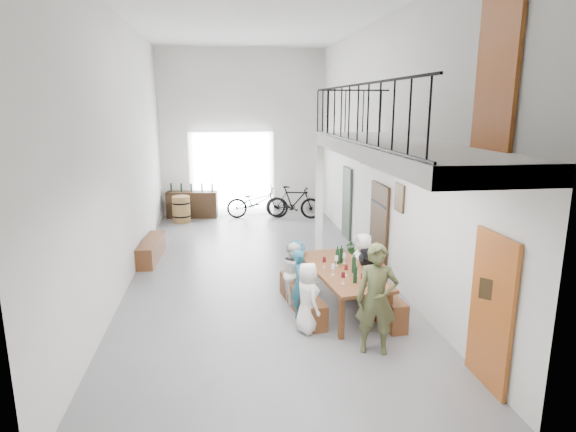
{
  "coord_description": "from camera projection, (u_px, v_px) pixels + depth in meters",
  "views": [
    {
      "loc": [
        -0.75,
        -10.33,
        3.7
      ],
      "look_at": [
        0.62,
        -0.5,
        1.39
      ],
      "focal_mm": 30.0,
      "sensor_mm": 36.0,
      "label": 1
    }
  ],
  "objects": [
    {
      "name": "gateway_portal",
      "position": [
        232.0,
        174.0,
        16.27
      ],
      "size": [
        2.8,
        0.08,
        2.8
      ],
      "primitive_type": "cube",
      "color": "white",
      "rests_on": "ground"
    },
    {
      "name": "guest_left_d",
      "position": [
        296.0,
        267.0,
        9.58
      ],
      "size": [
        0.49,
        0.74,
        1.08
      ],
      "primitive_type": "imported",
      "rotation": [
        0.0,
        0.0,
        1.7
      ],
      "color": "#235D74",
      "rests_on": "ground"
    },
    {
      "name": "serving_counter",
      "position": [
        192.0,
        205.0,
        16.03
      ],
      "size": [
        1.7,
        0.65,
        0.87
      ],
      "primitive_type": "cube",
      "rotation": [
        0.0,
        0.0,
        -0.12
      ],
      "color": "#3C2915",
      "rests_on": "ground"
    },
    {
      "name": "guest_right_c",
      "position": [
        363.0,
        264.0,
        9.47
      ],
      "size": [
        0.42,
        0.63,
        1.25
      ],
      "primitive_type": "imported",
      "rotation": [
        0.0,
        0.0,
        -1.53
      ],
      "color": "white",
      "rests_on": "ground"
    },
    {
      "name": "guest_left_b",
      "position": [
        300.0,
        283.0,
        8.5
      ],
      "size": [
        0.42,
        0.52,
        1.23
      ],
      "primitive_type": "imported",
      "rotation": [
        0.0,
        0.0,
        1.25
      ],
      "color": "#235D74",
      "rests_on": "ground"
    },
    {
      "name": "guest_left_a",
      "position": [
        308.0,
        298.0,
        7.91
      ],
      "size": [
        0.51,
        0.66,
        1.2
      ],
      "primitive_type": "imported",
      "rotation": [
        0.0,
        0.0,
        1.82
      ],
      "color": "white",
      "rests_on": "ground"
    },
    {
      "name": "bicycle_far",
      "position": [
        294.0,
        202.0,
        15.85
      ],
      "size": [
        1.87,
        0.93,
        1.08
      ],
      "primitive_type": "imported",
      "rotation": [
        0.0,
        0.0,
        1.33
      ],
      "color": "black",
      "rests_on": "ground"
    },
    {
      "name": "guest_left_c",
      "position": [
        294.0,
        273.0,
        9.09
      ],
      "size": [
        0.49,
        0.61,
        1.18
      ],
      "primitive_type": "imported",
      "rotation": [
        0.0,
        0.0,
        1.64
      ],
      "color": "white",
      "rests_on": "ground"
    },
    {
      "name": "counter_bottles",
      "position": [
        192.0,
        187.0,
        15.9
      ],
      "size": [
        1.4,
        0.25,
        0.28
      ],
      "color": "black",
      "rests_on": "serving_counter"
    },
    {
      "name": "guest_right_b",
      "position": [
        366.0,
        277.0,
        8.95
      ],
      "size": [
        0.7,
        1.1,
        1.13
      ],
      "primitive_type": "imported",
      "rotation": [
        0.0,
        0.0,
        -1.95
      ],
      "color": "black",
      "rests_on": "ground"
    },
    {
      "name": "tableware",
      "position": [
        345.0,
        265.0,
        8.5
      ],
      "size": [
        0.53,
        1.23,
        0.35
      ],
      "color": "black",
      "rests_on": "tasting_table"
    },
    {
      "name": "tasting_table",
      "position": [
        342.0,
        273.0,
        8.72
      ],
      "size": [
        1.31,
        2.54,
        0.79
      ],
      "rotation": [
        0.0,
        0.0,
        0.13
      ],
      "color": "brown",
      "rests_on": "ground"
    },
    {
      "name": "room_walls",
      "position": [
        256.0,
        111.0,
        10.1
      ],
      "size": [
        12.0,
        12.0,
        12.0
      ],
      "color": "white",
      "rests_on": "ground"
    },
    {
      "name": "balcony",
      "position": [
        398.0,
        153.0,
        7.49
      ],
      "size": [
        1.52,
        5.62,
        4.0
      ],
      "color": "silver",
      "rests_on": "ground"
    },
    {
      "name": "side_bench",
      "position": [
        151.0,
        250.0,
        11.7
      ],
      "size": [
        0.5,
        1.8,
        0.5
      ],
      "primitive_type": "cube",
      "rotation": [
        0.0,
        0.0,
        -0.07
      ],
      "color": "brown",
      "rests_on": "ground"
    },
    {
      "name": "guest_right_a",
      "position": [
        380.0,
        291.0,
        8.39
      ],
      "size": [
        0.35,
        0.64,
        1.04
      ],
      "primitive_type": "imported",
      "rotation": [
        0.0,
        0.0,
        -1.4
      ],
      "color": "red",
      "rests_on": "ground"
    },
    {
      "name": "potted_plant",
      "position": [
        353.0,
        247.0,
        12.05
      ],
      "size": [
        0.37,
        0.32,
        0.4
      ],
      "primitive_type": "imported",
      "rotation": [
        0.0,
        0.0,
        -0.01
      ],
      "color": "#1B471B",
      "rests_on": "ground"
    },
    {
      "name": "bicycle_near",
      "position": [
        256.0,
        202.0,
        16.02
      ],
      "size": [
        2.0,
        0.77,
        1.03
      ],
      "primitive_type": "imported",
      "rotation": [
        0.0,
        0.0,
        1.61
      ],
      "color": "black",
      "rests_on": "ground"
    },
    {
      "name": "bench_inner",
      "position": [
        302.0,
        299.0,
        8.81
      ],
      "size": [
        0.59,
        1.97,
        0.45
      ],
      "primitive_type": "cube",
      "rotation": [
        0.0,
        0.0,
        0.15
      ],
      "color": "brown",
      "rests_on": "ground"
    },
    {
      "name": "host_standing",
      "position": [
        377.0,
        299.0,
        7.2
      ],
      "size": [
        0.71,
        0.56,
        1.7
      ],
      "primitive_type": "imported",
      "rotation": [
        0.0,
        0.0,
        -0.27
      ],
      "color": "#494D2B",
      "rests_on": "ground"
    },
    {
      "name": "oak_barrel",
      "position": [
        181.0,
        209.0,
        15.38
      ],
      "size": [
        0.57,
        0.57,
        0.85
      ],
      "color": "olive",
      "rests_on": "ground"
    },
    {
      "name": "right_wall_decor",
      "position": [
        407.0,
        211.0,
        9.08
      ],
      "size": [
        0.07,
        8.28,
        5.07
      ],
      "color": "#9D4C1C",
      "rests_on": "ground"
    },
    {
      "name": "bench_wall",
      "position": [
        375.0,
        296.0,
        8.86
      ],
      "size": [
        0.46,
        2.23,
        0.51
      ],
      "primitive_type": "cube",
      "rotation": [
        0.0,
        0.0,
        0.08
      ],
      "color": "brown",
      "rests_on": "ground"
    },
    {
      "name": "floor",
      "position": [
        258.0,
        271.0,
        10.91
      ],
      "size": [
        12.0,
        12.0,
        0.0
      ],
      "primitive_type": "plane",
      "color": "slate",
      "rests_on": "ground"
    }
  ]
}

